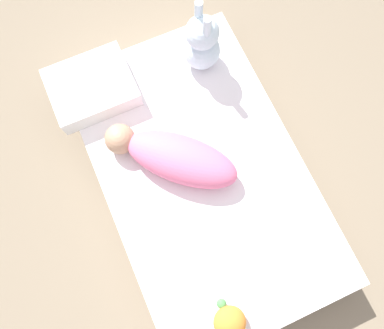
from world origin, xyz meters
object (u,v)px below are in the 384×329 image
at_px(swaddled_baby, 173,157).
at_px(bunny_plush, 202,43).
at_px(turtle_plush, 229,322).
at_px(pillow, 92,88).

bearing_deg(swaddled_baby, bunny_plush, -84.36).
distance_m(bunny_plush, turtle_plush, 1.10).
bearing_deg(pillow, swaddled_baby, -155.79).
bearing_deg(turtle_plush, pillow, 7.16).
distance_m(swaddled_baby, pillow, 0.47).
height_order(bunny_plush, turtle_plush, bunny_plush).
relative_size(swaddled_baby, turtle_plush, 3.42).
relative_size(swaddled_baby, bunny_plush, 1.45).
bearing_deg(bunny_plush, turtle_plush, 160.95).
relative_size(swaddled_baby, pillow, 1.41).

